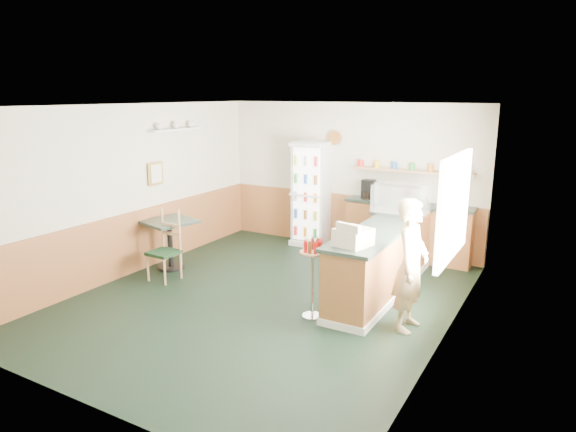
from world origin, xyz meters
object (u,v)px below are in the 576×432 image
Objects in this scene: cafe_chair at (167,243)px; drinks_fridge at (311,194)px; cash_register at (353,237)px; shopkeeper at (411,265)px; condiment_stand at (312,265)px; cafe_table at (170,235)px; display_case at (400,200)px.

drinks_fridge is at bearing 70.11° from cafe_chair.
shopkeeper is at bearing 26.47° from cash_register.
drinks_fridge reaches higher than shopkeeper.
condiment_stand is 0.94× the size of cafe_chair.
shopkeeper is 4.11m from cafe_table.
cash_register reaches higher than cafe_table.
display_case reaches higher than condiment_stand.
condiment_stand is (-0.49, -0.14, -0.41)m from cash_register.
cafe_chair is at bearing -149.46° from display_case.
cash_register is at bearing -54.21° from drinks_fridge.
display_case is 0.90× the size of cafe_table.
cafe_chair is at bearing -166.13° from cash_register.
display_case is 1.90m from shopkeeper.
display_case reaches higher than cafe_table.
shopkeeper reaches higher than condiment_stand.
display_case reaches higher than cafe_chair.
shopkeeper is 1.48× the size of cafe_chair.
condiment_stand is (1.54, -2.95, -0.28)m from drinks_fridge.
cafe_table is (-2.91, 0.53, -0.12)m from condiment_stand.
condiment_stand is at bearing -62.49° from drinks_fridge.
cash_register reaches higher than condiment_stand.
cash_register is at bearing -6.57° from cafe_table.
shopkeeper reaches higher than cafe_table.
drinks_fridge reaches higher than cafe_table.
drinks_fridge is 2.15× the size of cafe_table.
display_case is 2.10× the size of cash_register.
cafe_table is at bearing -156.50° from display_case.
display_case is at bearing 32.08° from cafe_chair.
display_case is at bearing -24.93° from drinks_fridge.
display_case is at bearing 23.50° from cafe_table.
condiment_stand is at bearing -2.06° from cafe_chair.
drinks_fridge is 2.25m from display_case.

